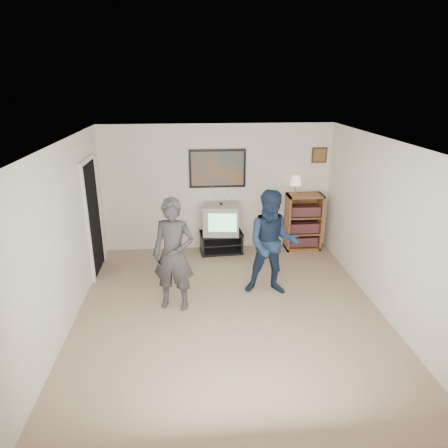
{
  "coord_description": "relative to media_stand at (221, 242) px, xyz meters",
  "views": [
    {
      "loc": [
        -0.52,
        -5.12,
        3.26
      ],
      "look_at": [
        -0.02,
        0.7,
        1.15
      ],
      "focal_mm": 32.0,
      "sensor_mm": 36.0,
      "label": 1
    }
  ],
  "objects": [
    {
      "name": "room_shell",
      "position": [
        -0.05,
        -1.88,
        1.04
      ],
      "size": [
        4.51,
        5.0,
        2.51
      ],
      "color": "#977860",
      "rests_on": "ground"
    },
    {
      "name": "media_stand",
      "position": [
        0.0,
        0.0,
        0.0
      ],
      "size": [
        0.87,
        0.53,
        0.42
      ],
      "rotation": [
        0.0,
        0.0,
        0.08
      ],
      "color": "black",
      "rests_on": "room_shell"
    },
    {
      "name": "crt_television",
      "position": [
        0.0,
        -0.0,
        0.5
      ],
      "size": [
        0.75,
        0.65,
        0.58
      ],
      "primitive_type": null,
      "rotation": [
        0.0,
        0.0,
        -0.11
      ],
      "color": "#9B9C97",
      "rests_on": "media_stand"
    },
    {
      "name": "bookshelf",
      "position": [
        1.67,
        0.05,
        0.36
      ],
      "size": [
        0.7,
        0.4,
        1.14
      ],
      "primitive_type": null,
      "color": "brown",
      "rests_on": "room_shell"
    },
    {
      "name": "table_lamp",
      "position": [
        1.47,
        0.09,
        1.12
      ],
      "size": [
        0.23,
        0.23,
        0.37
      ],
      "primitive_type": null,
      "color": "beige",
      "rests_on": "bookshelf"
    },
    {
      "name": "person_tall",
      "position": [
        -0.85,
        -1.98,
        0.65
      ],
      "size": [
        0.71,
        0.55,
        1.71
      ],
      "primitive_type": "imported",
      "rotation": [
        0.0,
        0.0,
        -0.24
      ],
      "color": "#313033",
      "rests_on": "room_shell"
    },
    {
      "name": "person_short",
      "position": [
        0.67,
        -1.68,
        0.65
      ],
      "size": [
        0.91,
        0.76,
        1.71
      ],
      "primitive_type": "imported",
      "rotation": [
        0.0,
        0.0,
        -0.14
      ],
      "color": "#16263F",
      "rests_on": "room_shell"
    },
    {
      "name": "controller_left",
      "position": [
        -0.82,
        -1.81,
        1.09
      ],
      "size": [
        0.04,
        0.12,
        0.04
      ],
      "primitive_type": "cube",
      "rotation": [
        0.0,
        0.0,
        -0.0
      ],
      "color": "white",
      "rests_on": "person_tall"
    },
    {
      "name": "controller_right",
      "position": [
        0.71,
        -1.48,
        0.84
      ],
      "size": [
        0.04,
        0.13,
        0.04
      ],
      "primitive_type": "cube",
      "rotation": [
        0.0,
        0.0,
        -0.02
      ],
      "color": "white",
      "rests_on": "person_short"
    },
    {
      "name": "poster",
      "position": [
        -0.05,
        0.24,
        1.44
      ],
      "size": [
        1.1,
        0.03,
        0.75
      ],
      "primitive_type": "cube",
      "color": "black",
      "rests_on": "room_shell"
    },
    {
      "name": "air_vent",
      "position": [
        -0.6,
        0.25,
        1.74
      ],
      "size": [
        0.28,
        0.02,
        0.14
      ],
      "primitive_type": "cube",
      "color": "white",
      "rests_on": "room_shell"
    },
    {
      "name": "small_picture",
      "position": [
        1.95,
        0.25,
        1.67
      ],
      "size": [
        0.3,
        0.03,
        0.3
      ],
      "primitive_type": "cube",
      "color": "black",
      "rests_on": "room_shell"
    },
    {
      "name": "doorway",
      "position": [
        -2.28,
        -0.63,
        0.79
      ],
      "size": [
        0.03,
        0.85,
        2.0
      ],
      "primitive_type": "cube",
      "color": "black",
      "rests_on": "room_shell"
    }
  ]
}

